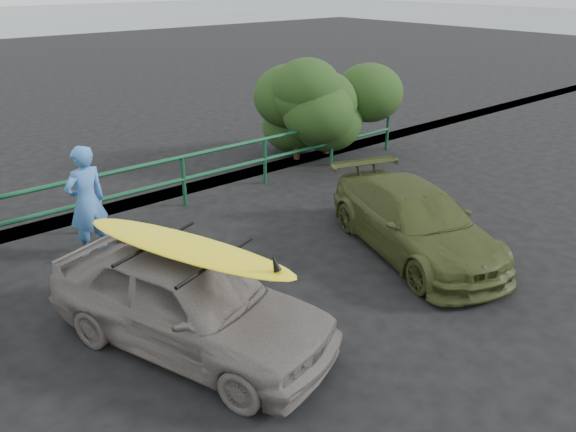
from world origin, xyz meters
name	(u,v)px	position (x,y,z in m)	size (l,w,h in m)	color
ground	(320,341)	(0.00, 0.00, 0.00)	(80.00, 80.00, 0.00)	black
guardrail	(136,193)	(0.00, 5.00, 0.52)	(14.00, 0.08, 1.04)	#154A2C
shrub_right	(318,111)	(5.00, 5.50, 1.22)	(3.20, 2.40, 2.43)	#234017
sedan	(189,300)	(-1.25, 0.98, 0.63)	(1.49, 3.71, 1.26)	slate
olive_vehicle	(415,221)	(2.87, 0.85, 0.55)	(1.53, 3.76, 1.09)	#3D461F
man	(87,202)	(-1.22, 4.14, 0.92)	(0.67, 0.44, 1.84)	#427CC7
roof_rack	(185,252)	(-1.25, 0.98, 1.29)	(1.37, 0.96, 0.05)	black
surfboard	(185,247)	(-1.25, 0.98, 1.35)	(0.62, 2.99, 0.09)	yellow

